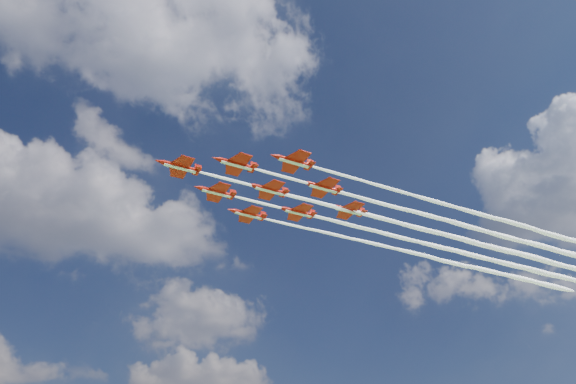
{
  "coord_description": "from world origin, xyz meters",
  "views": [
    {
      "loc": [
        -23.15,
        -106.36,
        4.0
      ],
      "look_at": [
        11.37,
        4.79,
        77.16
      ],
      "focal_mm": 35.0,
      "sensor_mm": 36.0,
      "label": 1
    }
  ],
  "objects": [
    {
      "name": "jet_lead",
      "position": [
        41.69,
        9.89,
        76.75
      ],
      "size": [
        121.68,
        23.35,
        2.68
      ],
      "rotation": [
        0.0,
        0.0,
        0.15
      ],
      "color": "#A61209"
    },
    {
      "name": "jet_row2_starb",
      "position": [
        51.73,
        18.13,
        76.75
      ],
      "size": [
        121.68,
        23.35,
        2.68
      ],
      "rotation": [
        0.0,
        0.0,
        0.15
      ],
      "color": "#A61209"
    },
    {
      "name": "jet_row3_starb",
      "position": [
        61.76,
        26.37,
        76.75
      ],
      "size": [
        121.68,
        23.35,
        2.68
      ],
      "rotation": [
        0.0,
        0.0,
        0.15
      ],
      "color": "#A61209"
    },
    {
      "name": "jet_row4_port",
      "position": [
        75.82,
        8.45,
        76.75
      ],
      "size": [
        121.68,
        23.35,
        2.68
      ],
      "rotation": [
        0.0,
        0.0,
        0.15
      ],
      "color": "#A61209"
    },
    {
      "name": "jet_row2_port",
      "position": [
        53.74,
        5.05,
        76.75
      ],
      "size": [
        121.68,
        23.35,
        2.68
      ],
      "rotation": [
        0.0,
        0.0,
        0.15
      ],
      "color": "#A61209"
    },
    {
      "name": "jet_tail",
      "position": [
        85.86,
        16.69,
        76.75
      ],
      "size": [
        121.68,
        23.35,
        2.68
      ],
      "rotation": [
        0.0,
        0.0,
        0.15
      ],
      "color": "#A61209"
    },
    {
      "name": "jet_row3_centre",
      "position": [
        63.78,
        13.29,
        76.75
      ],
      "size": [
        121.68,
        23.35,
        2.68
      ],
      "rotation": [
        0.0,
        0.0,
        0.15
      ],
      "color": "#A61209"
    },
    {
      "name": "jet_row3_port",
      "position": [
        65.79,
        0.21,
        76.75
      ],
      "size": [
        121.68,
        23.35,
        2.68
      ],
      "rotation": [
        0.0,
        0.0,
        0.15
      ],
      "color": "#A61209"
    },
    {
      "name": "jet_row4_starb",
      "position": [
        73.81,
        21.53,
        76.75
      ],
      "size": [
        121.68,
        23.35,
        2.68
      ],
      "rotation": [
        0.0,
        0.0,
        0.15
      ],
      "color": "#A61209"
    }
  ]
}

